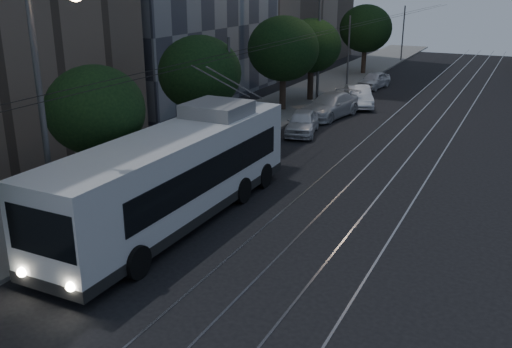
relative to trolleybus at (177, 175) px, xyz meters
The scene contains 17 objects.
ground 3.76m from the trolleybus, 27.81° to the right, with size 120.00×120.00×0.00m, color black.
sidewalk 19.12m from the trolleybus, 103.98° to the left, with size 5.00×90.00×0.15m, color slate.
tram_rails 19.33m from the trolleybus, 73.70° to the left, with size 4.52×90.00×0.02m.
overhead_wires 18.66m from the trolleybus, 96.41° to the left, with size 2.23×90.00×6.00m.
trolleybus is the anchor object (origin of this frame).
pickup_silver 6.66m from the trolleybus, 100.64° to the left, with size 2.77×6.01×1.67m, color silver.
car_white_a 14.07m from the trolleybus, 92.33° to the left, with size 1.66×4.12×1.40m, color silver.
car_white_b 18.90m from the trolleybus, 91.62° to the left, with size 2.18×5.36×1.55m, color silver.
car_white_c 23.00m from the trolleybus, 89.50° to the left, with size 1.57×4.50×1.48m, color silver.
car_white_d 30.71m from the trolleybus, 91.35° to the left, with size 1.62×4.02×1.37m, color white.
tree_1 4.16m from the trolleybus, behind, with size 3.83×3.83×5.66m.
tree_2 9.56m from the trolleybus, 115.87° to the left, with size 4.27×4.27×6.06m.
tree_3 19.77m from the trolleybus, 102.06° to the left, with size 4.83×4.83×6.45m.
tree_4 23.60m from the trolleybus, 98.81° to the left, with size 4.34×4.34×6.07m.
tree_5 37.76m from the trolleybus, 95.48° to the left, with size 4.91×4.91×6.52m.
streetlamp_near 5.58m from the trolleybus, 116.01° to the right, with size 2.16×0.44×8.74m.
streetlamp_far 23.48m from the trolleybus, 96.17° to the left, with size 2.73×0.44×11.46m.
Camera 1 is at (8.50, -15.12, 8.68)m, focal length 40.00 mm.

